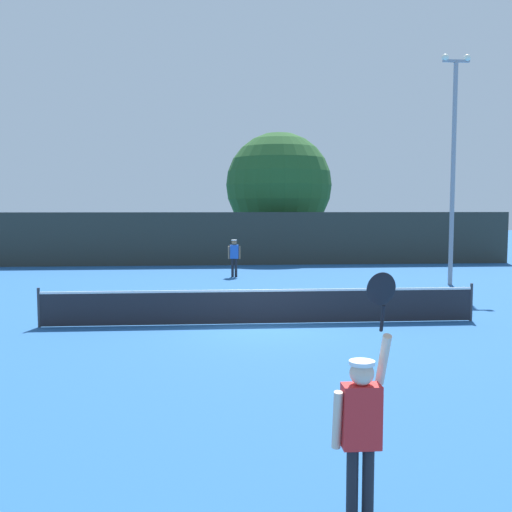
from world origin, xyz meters
name	(u,v)px	position (x,y,z in m)	size (l,w,h in m)	color
ground_plane	(261,324)	(0.00, 0.00, 0.00)	(120.00, 120.00, 0.00)	#235693
tennis_net	(261,306)	(0.00, 0.00, 0.51)	(12.03, 0.08, 1.07)	#232328
perimeter_fence	(236,239)	(0.00, 16.36, 1.45)	(30.93, 0.12, 2.91)	#2D332D
player_serving	(362,418)	(0.11, -10.46, 1.16)	(0.68, 0.40, 2.60)	red
player_receiving	(234,254)	(-0.30, 10.89, 1.05)	(0.57, 0.25, 1.71)	blue
tennis_ball	(344,309)	(2.79, 1.99, 0.03)	(0.07, 0.07, 0.07)	#CCE033
light_pole	(453,157)	(8.48, 7.53, 5.23)	(1.18, 0.28, 9.31)	gray
large_tree	(279,185)	(2.86, 20.67, 4.52)	(6.52, 6.52, 7.79)	brown
parked_car_near	(117,242)	(-7.70, 24.56, 0.78)	(2.41, 4.40, 1.69)	navy
parked_car_mid	(332,243)	(6.68, 22.77, 0.78)	(2.21, 4.33, 1.69)	#B7B7BC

